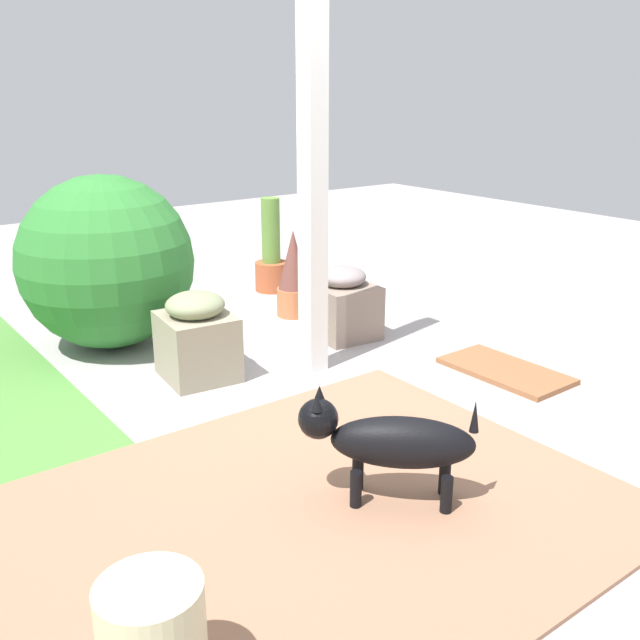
# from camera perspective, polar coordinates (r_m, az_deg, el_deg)

# --- Properties ---
(ground_plane) EXTENTS (12.00, 12.00, 0.00)m
(ground_plane) POSITION_cam_1_polar(r_m,az_deg,el_deg) (3.69, 0.48, -6.07)
(ground_plane) COLOR #A39C9C
(brick_path) EXTENTS (1.80, 2.40, 0.02)m
(brick_path) POSITION_cam_1_polar(r_m,az_deg,el_deg) (2.70, -1.93, -15.81)
(brick_path) COLOR #95694F
(brick_path) RESTS_ON ground
(porch_pillar) EXTENTS (0.12, 0.12, 2.22)m
(porch_pillar) POSITION_cam_1_polar(r_m,az_deg,el_deg) (3.76, -0.59, 11.96)
(porch_pillar) COLOR white
(porch_pillar) RESTS_ON ground
(stone_planter_nearest) EXTENTS (0.46, 0.40, 0.46)m
(stone_planter_nearest) POSITION_cam_1_polar(r_m,az_deg,el_deg) (4.49, 1.80, 1.27)
(stone_planter_nearest) COLOR gray
(stone_planter_nearest) RESTS_ON ground
(stone_planter_mid) EXTENTS (0.44, 0.41, 0.48)m
(stone_planter_mid) POSITION_cam_1_polar(r_m,az_deg,el_deg) (3.90, -9.84, -1.40)
(stone_planter_mid) COLOR gray
(stone_planter_mid) RESTS_ON ground
(round_shrub) EXTENTS (1.04, 1.04, 1.04)m
(round_shrub) POSITION_cam_1_polar(r_m,az_deg,el_deg) (4.45, -16.75, 4.46)
(round_shrub) COLOR #2D732F
(round_shrub) RESTS_ON ground
(terracotta_pot_tall) EXTENTS (0.26, 0.26, 0.72)m
(terracotta_pot_tall) POSITION_cam_1_polar(r_m,az_deg,el_deg) (5.52, -3.92, 4.97)
(terracotta_pot_tall) COLOR #AD512F
(terracotta_pot_tall) RESTS_ON ground
(terracotta_pot_spiky) EXTENTS (0.23, 0.23, 0.60)m
(terracotta_pot_spiky) POSITION_cam_1_polar(r_m,az_deg,el_deg) (4.89, -2.14, 3.60)
(terracotta_pot_spiky) COLOR #C66E44
(terracotta_pot_spiky) RESTS_ON ground
(dog) EXTENTS (0.55, 0.56, 0.46)m
(dog) POSITION_cam_1_polar(r_m,az_deg,el_deg) (2.70, 5.61, -9.60)
(dog) COLOR black
(dog) RESTS_ON ground
(doormat) EXTENTS (0.71, 0.38, 0.03)m
(doormat) POSITION_cam_1_polar(r_m,az_deg,el_deg) (4.10, 14.64, -3.95)
(doormat) COLOR brown
(doormat) RESTS_ON ground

